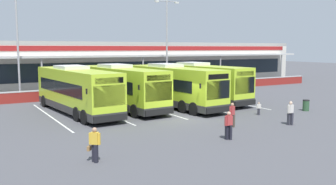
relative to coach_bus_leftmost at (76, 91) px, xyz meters
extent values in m
plane|color=#4C4C51|center=(6.22, -6.23, -1.79)|extent=(200.00, 200.00, 0.00)
cube|color=beige|center=(6.22, 20.77, 0.96)|extent=(70.00, 10.00, 5.50)
cube|color=#19232D|center=(6.22, 15.75, 0.51)|extent=(66.00, 0.08, 2.20)
cube|color=maroon|center=(6.22, 15.74, 3.36)|extent=(68.00, 0.08, 0.60)
cube|color=beige|center=(6.22, 14.27, 2.41)|extent=(67.00, 3.00, 0.24)
cube|color=gray|center=(6.22, 20.77, 3.96)|extent=(70.00, 10.00, 0.50)
cylinder|color=#999999|center=(0.02, 13.07, 0.31)|extent=(0.20, 0.20, 4.20)
cylinder|color=#999999|center=(12.42, 13.07, 0.31)|extent=(0.20, 0.20, 4.20)
cylinder|color=#999999|center=(24.82, 13.07, 0.31)|extent=(0.20, 0.20, 4.20)
cylinder|color=#999999|center=(37.22, 13.07, 0.31)|extent=(0.20, 0.20, 4.20)
cube|color=maroon|center=(6.22, 8.27, -1.29)|extent=(60.00, 0.36, 1.00)
cube|color=#B2B2B2|center=(6.22, 8.27, -0.74)|extent=(60.00, 0.40, 0.10)
cube|color=#B7DB2D|center=(0.00, -0.04, 0.12)|extent=(3.52, 12.17, 3.19)
cube|color=#333333|center=(0.00, -0.04, -1.19)|extent=(3.54, 12.19, 0.56)
cube|color=black|center=(-0.03, 0.36, 0.36)|extent=(3.36, 9.78, 0.96)
cube|color=black|center=(0.49, -5.97, 0.26)|extent=(2.31, 0.29, 1.40)
cube|color=black|center=(0.49, -5.98, 1.26)|extent=(2.05, 0.25, 0.40)
cube|color=silver|center=(-0.08, 0.96, 1.85)|extent=(2.27, 2.96, 0.28)
cube|color=black|center=(0.50, -6.08, -1.24)|extent=(2.45, 0.36, 0.44)
cube|color=black|center=(1.91, -5.50, 0.61)|extent=(0.09, 0.13, 0.36)
cube|color=black|center=(-0.99, -5.74, 0.61)|extent=(0.09, 0.13, 0.36)
cylinder|color=black|center=(0.82, 4.64, -1.27)|extent=(0.40, 1.06, 1.04)
cylinder|color=black|center=(-1.56, 4.45, -1.27)|extent=(0.40, 1.06, 1.04)
cylinder|color=black|center=(1.46, -3.13, -1.27)|extent=(0.40, 1.06, 1.04)
cylinder|color=black|center=(-0.93, -3.33, -1.27)|extent=(0.40, 1.06, 1.04)
cylinder|color=black|center=(1.57, -4.53, -1.27)|extent=(0.40, 1.06, 1.04)
cylinder|color=black|center=(-0.81, -4.72, -1.27)|extent=(0.40, 1.06, 1.04)
cube|color=#B7DB2D|center=(3.97, 0.43, 0.12)|extent=(3.52, 12.17, 3.19)
cube|color=#333333|center=(3.97, 0.43, -1.19)|extent=(3.54, 12.19, 0.56)
cube|color=black|center=(3.94, 0.83, 0.36)|extent=(3.36, 9.78, 0.96)
cube|color=black|center=(4.46, -5.50, 0.26)|extent=(2.31, 0.29, 1.40)
cube|color=black|center=(4.46, -5.51, 1.26)|extent=(2.05, 0.25, 0.40)
cube|color=silver|center=(3.89, 1.43, 1.85)|extent=(2.27, 2.96, 0.28)
cube|color=black|center=(4.47, -5.60, -1.24)|extent=(2.45, 0.36, 0.44)
cube|color=black|center=(5.88, -5.03, 0.61)|extent=(0.09, 0.13, 0.36)
cube|color=black|center=(2.98, -5.27, 0.61)|extent=(0.09, 0.13, 0.36)
cylinder|color=black|center=(4.79, 5.12, -1.27)|extent=(0.40, 1.06, 1.04)
cylinder|color=black|center=(2.40, 4.92, -1.27)|extent=(0.40, 1.06, 1.04)
cylinder|color=black|center=(5.42, -2.66, -1.27)|extent=(0.40, 1.06, 1.04)
cylinder|color=black|center=(3.04, -2.85, -1.27)|extent=(0.40, 1.06, 1.04)
cylinder|color=black|center=(5.54, -4.05, -1.27)|extent=(0.40, 1.06, 1.04)
cylinder|color=black|center=(3.16, -4.25, -1.27)|extent=(0.40, 1.06, 1.04)
cube|color=#B7DB2D|center=(8.33, -0.96, 0.12)|extent=(3.52, 12.17, 3.19)
cube|color=#333333|center=(8.33, -0.96, -1.19)|extent=(3.54, 12.19, 0.56)
cube|color=black|center=(8.30, -0.56, 0.36)|extent=(3.36, 9.78, 0.96)
cube|color=black|center=(8.82, -6.89, 0.26)|extent=(2.31, 0.29, 1.40)
cube|color=black|center=(8.82, -6.90, 1.26)|extent=(2.05, 0.25, 0.40)
cube|color=silver|center=(8.25, 0.04, 1.85)|extent=(2.27, 2.96, 0.28)
cube|color=black|center=(8.82, -7.00, -1.24)|extent=(2.45, 0.36, 0.44)
cube|color=black|center=(10.24, -6.42, 0.61)|extent=(0.09, 0.13, 0.36)
cube|color=black|center=(7.34, -6.66, 0.61)|extent=(0.09, 0.13, 0.36)
cylinder|color=black|center=(9.14, 3.72, -1.27)|extent=(0.40, 1.06, 1.04)
cylinder|color=black|center=(6.76, 3.53, -1.27)|extent=(0.40, 1.06, 1.04)
cylinder|color=black|center=(9.78, -4.05, -1.27)|extent=(0.40, 1.06, 1.04)
cylinder|color=black|center=(7.40, -4.25, -1.27)|extent=(0.40, 1.06, 1.04)
cylinder|color=black|center=(9.90, -5.45, -1.27)|extent=(0.40, 1.06, 1.04)
cylinder|color=black|center=(7.51, -5.64, -1.27)|extent=(0.40, 1.06, 1.04)
cube|color=#B7DB2D|center=(12.34, 0.57, 0.12)|extent=(3.52, 12.17, 3.19)
cube|color=#333333|center=(12.34, 0.57, -1.19)|extent=(3.54, 12.19, 0.56)
cube|color=black|center=(12.31, 0.97, 0.36)|extent=(3.36, 9.78, 0.96)
cube|color=black|center=(12.83, -5.36, 0.26)|extent=(2.31, 0.29, 1.40)
cube|color=black|center=(12.83, -5.37, 1.26)|extent=(2.05, 0.25, 0.40)
cube|color=silver|center=(12.26, 1.56, 1.85)|extent=(2.27, 2.96, 0.28)
cube|color=black|center=(12.83, -5.47, -1.24)|extent=(2.45, 0.36, 0.44)
cube|color=black|center=(14.25, -4.90, 0.61)|extent=(0.09, 0.13, 0.36)
cube|color=black|center=(11.35, -5.13, 0.61)|extent=(0.09, 0.13, 0.36)
cylinder|color=black|center=(13.15, 5.25, -1.27)|extent=(0.40, 1.06, 1.04)
cylinder|color=black|center=(10.77, 5.05, -1.27)|extent=(0.40, 1.06, 1.04)
cylinder|color=black|center=(13.79, -2.52, -1.27)|extent=(0.40, 1.06, 1.04)
cylinder|color=black|center=(11.41, -2.72, -1.27)|extent=(0.40, 1.06, 1.04)
cylinder|color=black|center=(13.91, -3.92, -1.27)|extent=(0.40, 1.06, 1.04)
cylinder|color=black|center=(11.52, -4.12, -1.27)|extent=(0.40, 1.06, 1.04)
cube|color=silver|center=(-2.18, -0.23, -1.78)|extent=(0.14, 13.00, 0.01)
cube|color=silver|center=(2.02, -0.23, -1.78)|extent=(0.14, 13.00, 0.01)
cube|color=silver|center=(6.22, -0.23, -1.78)|extent=(0.14, 13.00, 0.01)
cube|color=silver|center=(10.42, -0.23, -1.78)|extent=(0.14, 13.00, 0.01)
cube|color=silver|center=(14.62, -0.23, -1.78)|extent=(0.14, 13.00, 0.01)
cube|color=black|center=(-2.99, -12.89, -1.37)|extent=(0.22, 0.23, 0.84)
cube|color=black|center=(-2.95, -13.09, -1.37)|extent=(0.22, 0.23, 0.84)
cube|color=gold|center=(-2.97, -12.99, -0.67)|extent=(0.40, 0.39, 0.56)
cube|color=gold|center=(-3.14, -12.84, -0.69)|extent=(0.13, 0.13, 0.54)
cube|color=gold|center=(-2.81, -13.14, -0.69)|extent=(0.13, 0.13, 0.54)
sphere|color=tan|center=(-2.97, -12.99, -0.28)|extent=(0.22, 0.22, 0.22)
cube|color=olive|center=(-3.18, -12.78, -1.16)|extent=(0.28, 0.29, 0.22)
cylinder|color=olive|center=(-3.18, -12.78, -0.98)|extent=(0.02, 0.02, 0.16)
cube|color=#33333D|center=(11.07, -11.75, -1.37)|extent=(0.15, 0.19, 0.84)
cube|color=#33333D|center=(11.23, -11.86, -1.37)|extent=(0.15, 0.19, 0.84)
cube|color=silver|center=(11.15, -11.81, -0.67)|extent=(0.35, 0.24, 0.56)
cube|color=silver|center=(10.93, -11.82, -0.69)|extent=(0.10, 0.11, 0.54)
cube|color=silver|center=(11.37, -11.80, -0.69)|extent=(0.10, 0.11, 0.54)
sphere|color=#DBB293|center=(11.15, -11.81, -0.28)|extent=(0.22, 0.22, 0.22)
cube|color=#33333D|center=(12.00, -7.89, -1.53)|extent=(0.14, 0.14, 0.52)
cube|color=#33333D|center=(12.03, -8.01, -1.53)|extent=(0.14, 0.14, 0.52)
cube|color=silver|center=(12.01, -7.95, -1.09)|extent=(0.25, 0.23, 0.35)
cube|color=silver|center=(11.90, -7.86, -1.11)|extent=(0.08, 0.08, 0.33)
cube|color=silver|center=(12.12, -8.03, -1.11)|extent=(0.08, 0.08, 0.33)
sphere|color=tan|center=(12.01, -7.95, -0.85)|extent=(0.14, 0.14, 0.14)
cube|color=#4C4238|center=(7.19, -10.33, -1.37)|extent=(0.19, 0.22, 0.84)
cube|color=#4C4238|center=(7.38, -10.39, -1.37)|extent=(0.19, 0.22, 0.84)
cube|color=#B23838|center=(7.29, -10.36, -0.67)|extent=(0.39, 0.32, 0.56)
cube|color=#B23838|center=(7.08, -10.44, -0.69)|extent=(0.12, 0.12, 0.54)
cube|color=#B23838|center=(7.49, -10.29, -0.69)|extent=(0.12, 0.12, 0.54)
sphere|color=tan|center=(7.29, -10.36, -0.28)|extent=(0.22, 0.22, 0.22)
cube|color=black|center=(4.89, -12.75, -1.37)|extent=(0.14, 0.18, 0.84)
cube|color=black|center=(5.05, -12.88, -1.37)|extent=(0.14, 0.18, 0.84)
cube|color=#B23838|center=(4.97, -12.81, -0.67)|extent=(0.34, 0.22, 0.56)
cube|color=#B23838|center=(4.75, -12.81, -0.69)|extent=(0.09, 0.10, 0.54)
cube|color=#B23838|center=(5.19, -12.82, -0.69)|extent=(0.09, 0.10, 0.54)
sphere|color=tan|center=(4.97, -12.81, -0.28)|extent=(0.22, 0.22, 0.22)
cylinder|color=#9E9EA3|center=(-2.64, 10.96, 3.71)|extent=(0.20, 0.20, 11.00)
cylinder|color=#9E9EA3|center=(14.54, 10.71, 3.71)|extent=(0.20, 0.20, 11.00)
cylinder|color=#9E9EA3|center=(14.54, 10.71, 9.06)|extent=(2.80, 0.10, 0.10)
cube|color=silver|center=(13.14, 10.71, 8.96)|extent=(0.44, 0.28, 0.20)
cube|color=silver|center=(15.94, 10.71, 8.96)|extent=(0.44, 0.28, 0.20)
cylinder|color=#2D5133|center=(16.74, -8.53, -1.36)|extent=(0.52, 0.52, 0.85)
cylinder|color=black|center=(16.74, -8.53, -0.90)|extent=(0.54, 0.54, 0.08)
camera|label=1|loc=(-8.28, -28.70, 3.40)|focal=39.20mm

